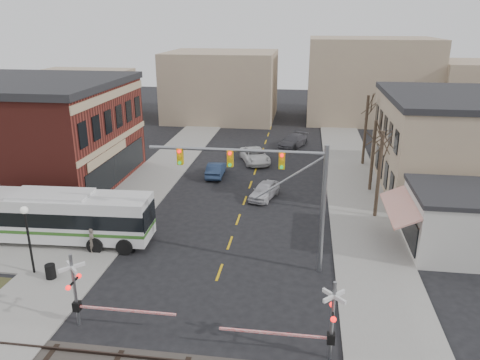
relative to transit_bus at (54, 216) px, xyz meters
name	(u,v)px	position (x,y,z in m)	size (l,w,h in m)	color
ground	(213,290)	(11.94, -4.58, -1.93)	(160.00, 160.00, 0.00)	black
sidewalk_west	(158,173)	(2.44, 15.42, -1.87)	(5.00, 60.00, 0.12)	gray
sidewalk_east	(353,182)	(21.44, 15.42, -1.87)	(5.00, 60.00, 0.12)	gray
awning_shop	(474,222)	(27.91, 2.42, 0.23)	(9.74, 6.20, 4.30)	beige
tree_east_a	(379,175)	(22.44, 7.42, 1.57)	(0.28, 0.28, 6.75)	#382B21
tree_east_b	(373,156)	(22.74, 13.42, 1.34)	(0.28, 0.28, 6.30)	#382B21
tree_east_c	(365,130)	(22.94, 21.42, 1.79)	(0.28, 0.28, 7.20)	#382B21
transit_bus	(54,216)	(0.00, 0.00, 0.00)	(13.45, 3.52, 3.43)	silver
traffic_signal_mast	(275,180)	(15.14, -1.54, 3.84)	(10.47, 0.30, 8.00)	gray
rr_crossing_west	(83,292)	(6.25, -8.65, 0.04)	(5.60, 1.36, 4.00)	gray
rr_crossing_east	(322,321)	(17.88, -9.39, 0.04)	(5.60, 1.36, 4.00)	gray
street_lamp	(27,226)	(0.83, -4.33, 1.27)	(0.44, 0.44, 4.31)	black
trash_bin	(51,271)	(2.20, -4.80, -1.37)	(0.60, 0.60, 0.87)	black
car_a	(264,190)	(13.52, 10.23, -1.23)	(1.66, 4.11, 1.40)	silver
car_b	(216,169)	(8.27, 15.43, -1.23)	(1.49, 4.26, 1.40)	#1D2C48
car_c	(255,156)	(11.53, 20.63, -1.18)	(2.50, 5.42, 1.51)	silver
car_d	(293,141)	(15.37, 27.42, -1.18)	(2.09, 5.15, 1.49)	#47464C
pedestrian_near	(93,240)	(3.27, -1.32, -0.98)	(0.61, 0.40, 1.66)	#5E544B
pedestrian_far	(80,218)	(0.72, 2.07, -1.00)	(0.79, 0.61, 1.62)	#2E3852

